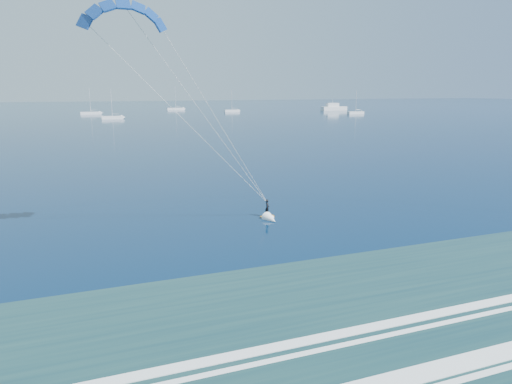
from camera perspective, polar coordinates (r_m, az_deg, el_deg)
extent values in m
cube|color=#1E423F|center=(22.27, 10.09, -19.42)|extent=(600.00, 22.00, 0.03)
cube|color=white|center=(23.36, 8.15, -17.62)|extent=(600.00, 0.70, 0.07)
cube|color=orange|center=(43.07, 1.41, -3.06)|extent=(1.31, 0.42, 0.07)
imported|color=black|center=(42.85, 1.42, -1.97)|extent=(0.59, 0.69, 1.61)
cone|color=white|center=(41.85, 1.88, -3.48)|extent=(1.31, 1.74, 1.10)
cube|color=white|center=(257.67, 9.72, 10.25)|extent=(14.40, 3.84, 2.11)
cube|color=white|center=(257.09, 9.54, 10.70)|extent=(6.72, 3.07, 1.92)
cylinder|color=silver|center=(257.03, 9.55, 11.14)|extent=(0.16, 0.16, 2.00)
cube|color=white|center=(228.17, -19.94, 9.25)|extent=(9.10, 2.40, 1.20)
cylinder|color=silver|center=(227.95, -20.06, 10.78)|extent=(0.18, 0.18, 11.02)
cylinder|color=silver|center=(228.12, -19.66, 9.62)|extent=(2.60, 0.12, 0.12)
cube|color=white|center=(190.23, -17.50, 8.86)|extent=(8.18, 2.40, 1.20)
cylinder|color=silver|center=(189.98, -17.62, 10.57)|extent=(0.18, 0.18, 10.22)
cylinder|color=silver|center=(190.22, -17.17, 9.30)|extent=(2.60, 0.12, 0.12)
cube|color=white|center=(262.98, -10.00, 10.19)|extent=(9.69, 2.40, 1.20)
cylinder|color=silver|center=(262.78, -10.05, 11.61)|extent=(0.18, 0.18, 11.85)
cylinder|color=silver|center=(263.14, -9.75, 10.50)|extent=(2.60, 0.12, 0.12)
cube|color=white|center=(236.94, -3.03, 10.09)|extent=(7.80, 2.40, 1.20)
cylinder|color=silver|center=(236.75, -3.05, 11.39)|extent=(0.18, 0.18, 9.57)
cylinder|color=silver|center=(237.24, -2.75, 10.44)|extent=(2.60, 0.12, 0.12)
cube|color=white|center=(223.14, 12.34, 9.65)|extent=(8.04, 2.40, 1.20)
cylinder|color=silver|center=(222.93, 12.41, 11.06)|extent=(0.18, 0.18, 9.78)
cylinder|color=silver|center=(223.72, 12.62, 10.00)|extent=(2.60, 0.12, 0.12)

